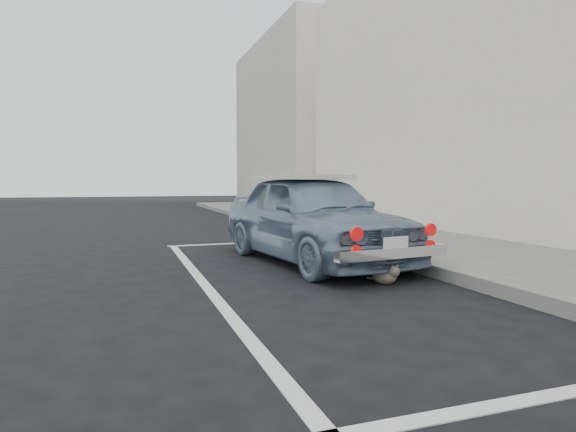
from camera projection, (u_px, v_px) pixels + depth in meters
The scene contains 8 objects.
ground at pixel (430, 372), 2.96m from camera, with size 80.00×80.00×0.00m, color black.
sidewalk at pixel (553, 272), 5.88m from camera, with size 2.80×40.00×0.15m, color slate.
building_far at pixel (295, 125), 23.60m from camera, with size 3.50×10.00×8.00m, color #AFA99F.
pline_rear at pixel (562, 393), 2.65m from camera, with size 3.00×0.12×0.01m, color silver.
pline_front at pixel (248, 243), 9.25m from camera, with size 3.00×0.12×0.01m, color silver.
pline_side at pixel (204, 284), 5.49m from camera, with size 0.12×7.00×0.01m, color silver.
retro_coupe at pixel (312, 217), 7.04m from camera, with size 2.00×4.02×1.32m.
cat at pixel (385, 274), 5.50m from camera, with size 0.31×0.46×0.25m.
Camera 1 is at (-1.78, -2.44, 1.17)m, focal length 30.00 mm.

